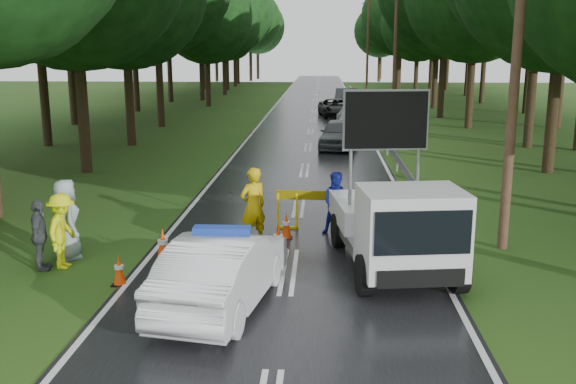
# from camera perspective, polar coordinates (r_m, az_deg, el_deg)

# --- Properties ---
(ground) EXTENTS (160.00, 160.00, 0.00)m
(ground) POSITION_cam_1_polar(r_m,az_deg,el_deg) (14.36, 0.08, -7.09)
(ground) COLOR #1E4614
(ground) RESTS_ON ground
(road) EXTENTS (7.00, 140.00, 0.02)m
(road) POSITION_cam_1_polar(r_m,az_deg,el_deg) (43.76, 2.17, 6.35)
(road) COLOR black
(road) RESTS_ON ground
(guardrail) EXTENTS (0.12, 60.06, 0.70)m
(guardrail) POSITION_cam_1_polar(r_m,az_deg,el_deg) (43.47, 7.09, 6.94)
(guardrail) COLOR gray
(guardrail) RESTS_ON ground
(utility_pole_near) EXTENTS (1.40, 0.24, 10.00)m
(utility_pole_near) POSITION_cam_1_polar(r_m,az_deg,el_deg) (16.12, 19.77, 12.71)
(utility_pole_near) COLOR #482F21
(utility_pole_near) RESTS_ON ground
(utility_pole_mid) EXTENTS (1.40, 0.24, 10.00)m
(utility_pole_mid) POSITION_cam_1_polar(r_m,az_deg,el_deg) (41.73, 9.52, 12.84)
(utility_pole_mid) COLOR #482F21
(utility_pole_mid) RESTS_ON ground
(utility_pole_far) EXTENTS (1.40, 0.24, 10.00)m
(utility_pole_far) POSITION_cam_1_polar(r_m,az_deg,el_deg) (67.64, 7.09, 12.81)
(utility_pole_far) COLOR #482F21
(utility_pole_far) RESTS_ON ground
(police_sedan) EXTENTS (2.25, 4.56, 1.58)m
(police_sedan) POSITION_cam_1_polar(r_m,az_deg,el_deg) (12.34, -5.80, -6.97)
(police_sedan) COLOR silver
(police_sedan) RESTS_ON ground
(work_truck) EXTENTS (2.78, 5.11, 3.88)m
(work_truck) POSITION_cam_1_polar(r_m,az_deg,el_deg) (14.29, 9.57, -2.94)
(work_truck) COLOR gray
(work_truck) RESTS_ON ground
(barrier) EXTENTS (2.65, 0.17, 1.09)m
(barrier) POSITION_cam_1_polar(r_m,az_deg,el_deg) (17.34, 3.31, -0.77)
(barrier) COLOR yellow
(barrier) RESTS_ON ground
(officer) EXTENTS (0.86, 0.81, 1.97)m
(officer) POSITION_cam_1_polar(r_m,az_deg,el_deg) (16.06, -3.12, -1.28)
(officer) COLOR gold
(officer) RESTS_ON ground
(civilian) EXTENTS (0.83, 0.66, 1.69)m
(civilian) POSITION_cam_1_polar(r_m,az_deg,el_deg) (16.98, 4.42, -1.02)
(civilian) COLOR navy
(civilian) RESTS_ON ground
(bystander_left) EXTENTS (0.65, 1.12, 1.72)m
(bystander_left) POSITION_cam_1_polar(r_m,az_deg,el_deg) (15.22, -19.42, -3.28)
(bystander_left) COLOR #DBEA0C
(bystander_left) RESTS_ON ground
(bystander_mid) EXTENTS (0.61, 1.01, 1.61)m
(bystander_mid) POSITION_cam_1_polar(r_m,az_deg,el_deg) (15.24, -21.22, -3.61)
(bystander_mid) COLOR #3F4347
(bystander_mid) RESTS_ON ground
(bystander_right) EXTENTS (1.03, 1.10, 1.89)m
(bystander_right) POSITION_cam_1_polar(r_m,az_deg,el_deg) (15.84, -19.09, -2.31)
(bystander_right) COLOR #8B9DA7
(bystander_right) RESTS_ON ground
(queue_car_first) EXTENTS (2.19, 4.40, 1.44)m
(queue_car_first) POSITION_cam_1_polar(r_m,az_deg,el_deg) (31.68, 4.54, 5.17)
(queue_car_first) COLOR #474B4F
(queue_car_first) RESTS_ON ground
(queue_car_second) EXTENTS (2.28, 5.43, 1.57)m
(queue_car_second) POSITION_cam_1_polar(r_m,az_deg,el_deg) (37.94, 5.98, 6.49)
(queue_car_second) COLOR #9B9FA2
(queue_car_second) RESTS_ON ground
(queue_car_third) EXTENTS (2.67, 4.82, 1.28)m
(queue_car_third) POSITION_cam_1_polar(r_m,az_deg,el_deg) (46.35, 4.26, 7.47)
(queue_car_third) COLOR black
(queue_car_third) RESTS_ON ground
(queue_car_fourth) EXTENTS (2.05, 4.96, 1.60)m
(queue_car_fourth) POSITION_cam_1_polar(r_m,az_deg,el_deg) (53.30, 5.19, 8.30)
(queue_car_fourth) COLOR #42434A
(queue_car_fourth) RESTS_ON ground
(cone_near_left) EXTENTS (0.31, 0.31, 0.66)m
(cone_near_left) POSITION_cam_1_polar(r_m,az_deg,el_deg) (13.94, -14.77, -6.75)
(cone_near_left) COLOR black
(cone_near_left) RESTS_ON ground
(cone_center) EXTENTS (0.37, 0.37, 0.78)m
(cone_center) POSITION_cam_1_polar(r_m,az_deg,el_deg) (15.31, -0.86, -4.31)
(cone_center) COLOR black
(cone_center) RESTS_ON ground
(cone_far) EXTENTS (0.33, 0.33, 0.70)m
(cone_far) POSITION_cam_1_polar(r_m,az_deg,el_deg) (16.64, -0.15, -3.06)
(cone_far) COLOR black
(cone_far) RESTS_ON ground
(cone_left_mid) EXTENTS (0.39, 0.39, 0.82)m
(cone_left_mid) POSITION_cam_1_polar(r_m,az_deg,el_deg) (15.13, -11.05, -4.69)
(cone_left_mid) COLOR black
(cone_left_mid) RESTS_ON ground
(cone_right) EXTENTS (0.38, 0.38, 0.80)m
(cone_right) POSITION_cam_1_polar(r_m,az_deg,el_deg) (18.75, 11.57, -1.36)
(cone_right) COLOR black
(cone_right) RESTS_ON ground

